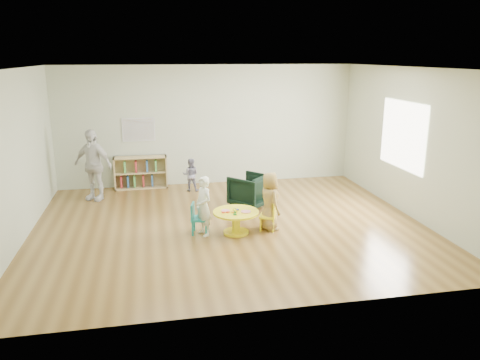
{
  "coord_description": "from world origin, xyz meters",
  "views": [
    {
      "loc": [
        -1.36,
        -7.93,
        3.01
      ],
      "look_at": [
        0.14,
        -0.3,
        0.93
      ],
      "focal_mm": 35.0,
      "sensor_mm": 36.0,
      "label": 1
    }
  ],
  "objects_px": {
    "activity_table": "(236,218)",
    "child_left": "(204,206)",
    "kid_chair_left": "(198,218)",
    "bookshelf": "(140,172)",
    "armchair": "(250,190)",
    "child_right": "(270,201)",
    "adult_caretaker": "(93,165)",
    "toddler": "(191,175)",
    "kid_chair_right": "(270,215)"
  },
  "relations": [
    {
      "from": "kid_chair_left",
      "to": "child_right",
      "type": "distance_m",
      "value": 1.29
    },
    {
      "from": "armchair",
      "to": "adult_caretaker",
      "type": "bearing_deg",
      "value": -60.3
    },
    {
      "from": "kid_chair_left",
      "to": "armchair",
      "type": "xyz_separation_m",
      "value": [
        1.22,
        1.33,
        0.04
      ]
    },
    {
      "from": "kid_chair_right",
      "to": "child_left",
      "type": "height_order",
      "value": "child_left"
    },
    {
      "from": "kid_chair_left",
      "to": "child_right",
      "type": "height_order",
      "value": "child_right"
    },
    {
      "from": "activity_table",
      "to": "toddler",
      "type": "height_order",
      "value": "toddler"
    },
    {
      "from": "kid_chair_right",
      "to": "adult_caretaker",
      "type": "bearing_deg",
      "value": 75.41
    },
    {
      "from": "armchair",
      "to": "toddler",
      "type": "height_order",
      "value": "toddler"
    },
    {
      "from": "bookshelf",
      "to": "child_left",
      "type": "xyz_separation_m",
      "value": [
        1.1,
        -3.24,
        0.15
      ]
    },
    {
      "from": "activity_table",
      "to": "child_left",
      "type": "height_order",
      "value": "child_left"
    },
    {
      "from": "kid_chair_right",
      "to": "toddler",
      "type": "relative_size",
      "value": 0.68
    },
    {
      "from": "bookshelf",
      "to": "armchair",
      "type": "distance_m",
      "value": 2.87
    },
    {
      "from": "bookshelf",
      "to": "adult_caretaker",
      "type": "distance_m",
      "value": 1.27
    },
    {
      "from": "child_right",
      "to": "bookshelf",
      "type": "bearing_deg",
      "value": 22.03
    },
    {
      "from": "activity_table",
      "to": "kid_chair_right",
      "type": "height_order",
      "value": "kid_chair_right"
    },
    {
      "from": "child_left",
      "to": "adult_caretaker",
      "type": "height_order",
      "value": "adult_caretaker"
    },
    {
      "from": "activity_table",
      "to": "bookshelf",
      "type": "relative_size",
      "value": 0.67
    },
    {
      "from": "kid_chair_left",
      "to": "adult_caretaker",
      "type": "distance_m",
      "value": 3.15
    },
    {
      "from": "bookshelf",
      "to": "toddler",
      "type": "xyz_separation_m",
      "value": [
        1.13,
        -0.49,
        0.01
      ]
    },
    {
      "from": "toddler",
      "to": "adult_caretaker",
      "type": "bearing_deg",
      "value": 19.12
    },
    {
      "from": "kid_chair_right",
      "to": "kid_chair_left",
      "type": "bearing_deg",
      "value": 109.47
    },
    {
      "from": "child_left",
      "to": "adult_caretaker",
      "type": "distance_m",
      "value": 3.25
    },
    {
      "from": "kid_chair_left",
      "to": "bookshelf",
      "type": "distance_m",
      "value": 3.31
    },
    {
      "from": "kid_chair_left",
      "to": "toddler",
      "type": "distance_m",
      "value": 2.67
    },
    {
      "from": "bookshelf",
      "to": "child_left",
      "type": "relative_size",
      "value": 1.16
    },
    {
      "from": "activity_table",
      "to": "child_left",
      "type": "distance_m",
      "value": 0.61
    },
    {
      "from": "kid_chair_left",
      "to": "child_right",
      "type": "relative_size",
      "value": 0.52
    },
    {
      "from": "activity_table",
      "to": "kid_chair_left",
      "type": "height_order",
      "value": "kid_chair_left"
    },
    {
      "from": "bookshelf",
      "to": "kid_chair_left",
      "type": "bearing_deg",
      "value": -72.37
    },
    {
      "from": "kid_chair_left",
      "to": "child_right",
      "type": "xyz_separation_m",
      "value": [
        1.27,
        -0.04,
        0.23
      ]
    },
    {
      "from": "toddler",
      "to": "kid_chair_left",
      "type": "bearing_deg",
      "value": 99.56
    },
    {
      "from": "armchair",
      "to": "adult_caretaker",
      "type": "height_order",
      "value": "adult_caretaker"
    },
    {
      "from": "kid_chair_right",
      "to": "adult_caretaker",
      "type": "xyz_separation_m",
      "value": [
        -3.23,
        2.5,
        0.48
      ]
    },
    {
      "from": "armchair",
      "to": "child_right",
      "type": "distance_m",
      "value": 1.39
    },
    {
      "from": "armchair",
      "to": "child_right",
      "type": "xyz_separation_m",
      "value": [
        0.05,
        -1.38,
        0.19
      ]
    },
    {
      "from": "activity_table",
      "to": "armchair",
      "type": "bearing_deg",
      "value": 68.58
    },
    {
      "from": "activity_table",
      "to": "child_right",
      "type": "bearing_deg",
      "value": 6.34
    },
    {
      "from": "kid_chair_left",
      "to": "armchair",
      "type": "relative_size",
      "value": 0.75
    },
    {
      "from": "child_left",
      "to": "toddler",
      "type": "relative_size",
      "value": 1.37
    },
    {
      "from": "kid_chair_left",
      "to": "bookshelf",
      "type": "bearing_deg",
      "value": -149.19
    },
    {
      "from": "kid_chair_left",
      "to": "armchair",
      "type": "bearing_deg",
      "value": 150.7
    },
    {
      "from": "toddler",
      "to": "adult_caretaker",
      "type": "relative_size",
      "value": 0.5
    },
    {
      "from": "kid_chair_left",
      "to": "child_left",
      "type": "height_order",
      "value": "child_left"
    },
    {
      "from": "child_right",
      "to": "adult_caretaker",
      "type": "xyz_separation_m",
      "value": [
        -3.23,
        2.46,
        0.24
      ]
    },
    {
      "from": "child_right",
      "to": "activity_table",
      "type": "bearing_deg",
      "value": 82.98
    },
    {
      "from": "bookshelf",
      "to": "child_left",
      "type": "bearing_deg",
      "value": -71.23
    },
    {
      "from": "kid_chair_left",
      "to": "bookshelf",
      "type": "height_order",
      "value": "bookshelf"
    },
    {
      "from": "adult_caretaker",
      "to": "child_left",
      "type": "bearing_deg",
      "value": -20.79
    },
    {
      "from": "bookshelf",
      "to": "child_right",
      "type": "height_order",
      "value": "child_right"
    },
    {
      "from": "kid_chair_right",
      "to": "armchair",
      "type": "xyz_separation_m",
      "value": [
        -0.05,
        1.42,
        0.05
      ]
    }
  ]
}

